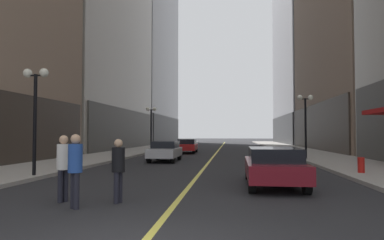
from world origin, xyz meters
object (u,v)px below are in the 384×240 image
object	(u,v)px
car_red	(187,145)
street_lamp_left_far	(151,119)
car_silver	(165,150)
pedestrian_in_black_coat	(118,166)
pedestrian_in_blue_hoodie	(75,165)
street_lamp_right_mid	(305,112)
car_maroon	(274,165)
street_lamp_left_near	(35,97)
pedestrian_in_white_shirt	(63,163)
fire_hydrant_right	(361,167)

from	to	relation	value
car_red	street_lamp_left_far	distance (m)	4.60
car_silver	pedestrian_in_black_coat	xyz separation A→B (m)	(1.37, -13.68, 0.25)
pedestrian_in_blue_hoodie	pedestrian_in_black_coat	distance (m)	1.13
car_red	pedestrian_in_blue_hoodie	bearing A→B (deg)	-89.04
street_lamp_right_mid	car_maroon	bearing A→B (deg)	-106.41
street_lamp_left_near	street_lamp_right_mid	bearing A→B (deg)	40.76
car_silver	pedestrian_in_white_shirt	bearing A→B (deg)	-90.48
car_silver	street_lamp_left_far	distance (m)	11.90
car_maroon	car_silver	world-z (taller)	same
car_red	street_lamp_right_mid	distance (m)	12.60
car_red	pedestrian_in_blue_hoodie	xyz separation A→B (m)	(0.41, -24.53, 0.33)
car_maroon	car_red	bearing A→B (deg)	105.34
pedestrian_in_black_coat	street_lamp_left_far	distance (m)	25.35
car_silver	car_red	xyz separation A→B (m)	(0.16, 10.05, 0.00)
pedestrian_in_white_shirt	fire_hydrant_right	size ratio (longest dim) A/B	2.19
car_maroon	car_red	xyz separation A→B (m)	(-5.58, 20.32, -0.00)
car_maroon	street_lamp_left_far	distance (m)	23.42
car_silver	car_red	distance (m)	10.05
street_lamp_left_near	fire_hydrant_right	distance (m)	13.81
street_lamp_left_near	fire_hydrant_right	xyz separation A→B (m)	(13.30, 2.38, -2.86)
car_maroon	street_lamp_left_near	distance (m)	9.66
car_maroon	car_red	distance (m)	21.07
pedestrian_in_blue_hoodie	pedestrian_in_black_coat	world-z (taller)	pedestrian_in_blue_hoodie
car_silver	car_red	world-z (taller)	same
car_silver	street_lamp_left_far	xyz separation A→B (m)	(-3.54, 11.08, 2.54)
car_maroon	pedestrian_in_white_shirt	bearing A→B (deg)	-149.48
car_maroon	pedestrian_in_blue_hoodie	distance (m)	6.67
street_lamp_left_far	street_lamp_left_near	bearing A→B (deg)	-90.00
pedestrian_in_blue_hoodie	street_lamp_left_near	bearing A→B (deg)	128.53
car_maroon	fire_hydrant_right	bearing A→B (deg)	39.59
car_silver	street_lamp_left_near	world-z (taller)	street_lamp_left_near
pedestrian_in_white_shirt	street_lamp_right_mid	size ratio (longest dim) A/B	0.40
pedestrian_in_white_shirt	pedestrian_in_black_coat	size ratio (longest dim) A/B	1.06
pedestrian_in_white_shirt	street_lamp_right_mid	world-z (taller)	street_lamp_right_mid
car_red	fire_hydrant_right	distance (m)	19.52
fire_hydrant_right	street_lamp_left_far	bearing A→B (deg)	126.43
street_lamp_left_near	pedestrian_in_black_coat	bearing A→B (deg)	-41.60
car_silver	street_lamp_left_near	bearing A→B (deg)	-110.78
pedestrian_in_blue_hoodie	street_lamp_left_near	size ratio (longest dim) A/B	0.40
pedestrian_in_white_shirt	fire_hydrant_right	distance (m)	12.00
pedestrian_in_white_shirt	street_lamp_right_mid	xyz separation A→B (m)	(9.38, 15.43, 2.23)
pedestrian_in_blue_hoodie	street_lamp_left_far	distance (m)	25.98
fire_hydrant_right	street_lamp_right_mid	bearing A→B (deg)	93.31
car_silver	fire_hydrant_right	world-z (taller)	car_silver
pedestrian_in_white_shirt	street_lamp_left_far	size ratio (longest dim) A/B	0.40
car_silver	street_lamp_left_far	world-z (taller)	street_lamp_left_far
fire_hydrant_right	pedestrian_in_blue_hoodie	bearing A→B (deg)	-140.66
car_silver	pedestrian_in_black_coat	world-z (taller)	pedestrian_in_black_coat
street_lamp_right_mid	fire_hydrant_right	size ratio (longest dim) A/B	5.54
pedestrian_in_black_coat	pedestrian_in_white_shirt	bearing A→B (deg)	-178.45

